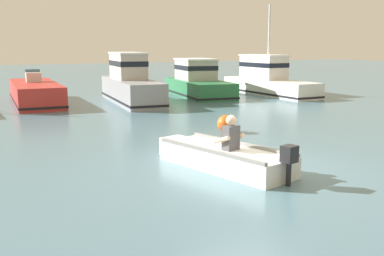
{
  "coord_description": "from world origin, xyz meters",
  "views": [
    {
      "loc": [
        -5.21,
        -7.87,
        2.62
      ],
      "look_at": [
        -0.18,
        2.28,
        0.55
      ],
      "focal_mm": 42.23,
      "sensor_mm": 36.0,
      "label": 1
    }
  ],
  "objects_px": {
    "moored_boat_white": "(267,80)",
    "mooring_buoy": "(226,124)",
    "moored_boat_green": "(198,82)",
    "moored_boat_grey": "(130,84)",
    "rowboat_with_person": "(223,157)",
    "moored_boat_red": "(35,94)"
  },
  "relations": [
    {
      "from": "moored_boat_white",
      "to": "mooring_buoy",
      "type": "bearing_deg",
      "value": -131.78
    },
    {
      "from": "moored_boat_green",
      "to": "mooring_buoy",
      "type": "height_order",
      "value": "moored_boat_green"
    },
    {
      "from": "moored_boat_grey",
      "to": "moored_boat_green",
      "type": "relative_size",
      "value": 1.09
    },
    {
      "from": "moored_boat_grey",
      "to": "rowboat_with_person",
      "type": "bearing_deg",
      "value": -99.31
    },
    {
      "from": "mooring_buoy",
      "to": "rowboat_with_person",
      "type": "bearing_deg",
      "value": -121.38
    },
    {
      "from": "moored_boat_green",
      "to": "mooring_buoy",
      "type": "relative_size",
      "value": 10.8
    },
    {
      "from": "moored_boat_red",
      "to": "mooring_buoy",
      "type": "xyz_separation_m",
      "value": [
        4.26,
        -9.99,
        -0.19
      ]
    },
    {
      "from": "moored_boat_grey",
      "to": "moored_boat_green",
      "type": "xyz_separation_m",
      "value": [
        4.1,
        1.07,
        -0.14
      ]
    },
    {
      "from": "moored_boat_grey",
      "to": "moored_boat_white",
      "type": "height_order",
      "value": "moored_boat_white"
    },
    {
      "from": "rowboat_with_person",
      "to": "moored_boat_white",
      "type": "relative_size",
      "value": 0.55
    },
    {
      "from": "moored_boat_red",
      "to": "mooring_buoy",
      "type": "distance_m",
      "value": 10.86
    },
    {
      "from": "rowboat_with_person",
      "to": "moored_boat_green",
      "type": "relative_size",
      "value": 0.64
    },
    {
      "from": "rowboat_with_person",
      "to": "moored_boat_green",
      "type": "distance_m",
      "value": 14.45
    },
    {
      "from": "moored_boat_red",
      "to": "moored_boat_white",
      "type": "xyz_separation_m",
      "value": [
        11.94,
        -1.39,
        0.33
      ]
    },
    {
      "from": "moored_boat_green",
      "to": "moored_boat_white",
      "type": "xyz_separation_m",
      "value": [
        3.76,
        -0.99,
        0.07
      ]
    },
    {
      "from": "moored_boat_red",
      "to": "moored_boat_green",
      "type": "height_order",
      "value": "moored_boat_green"
    },
    {
      "from": "rowboat_with_person",
      "to": "moored_boat_red",
      "type": "xyz_separation_m",
      "value": [
        -2.11,
        13.51,
        0.21
      ]
    },
    {
      "from": "moored_boat_grey",
      "to": "mooring_buoy",
      "type": "xyz_separation_m",
      "value": [
        0.17,
        -8.52,
        -0.6
      ]
    },
    {
      "from": "moored_boat_red",
      "to": "moored_boat_grey",
      "type": "distance_m",
      "value": 4.36
    },
    {
      "from": "moored_boat_white",
      "to": "mooring_buoy",
      "type": "xyz_separation_m",
      "value": [
        -7.68,
        -8.6,
        -0.52
      ]
    },
    {
      "from": "rowboat_with_person",
      "to": "moored_boat_grey",
      "type": "relative_size",
      "value": 0.58
    },
    {
      "from": "rowboat_with_person",
      "to": "mooring_buoy",
      "type": "relative_size",
      "value": 6.86
    }
  ]
}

